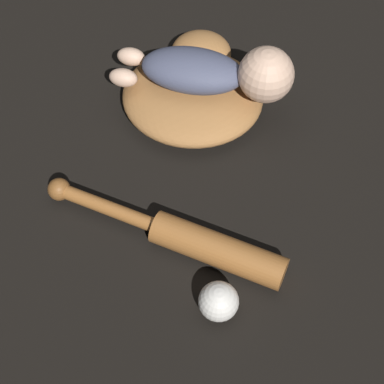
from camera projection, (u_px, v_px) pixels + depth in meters
name	position (u px, v px, depth m)	size (l,w,h in m)	color
ground_plane	(182.00, 120.00, 1.38)	(6.00, 6.00, 0.00)	black
baseball_glove	(194.00, 88.00, 1.38)	(0.36, 0.38, 0.08)	#A8703D
baby_figure	(220.00, 72.00, 1.29)	(0.38, 0.16, 0.11)	#4C516B
baseball_bat	(191.00, 239.00, 1.18)	(0.48, 0.07, 0.06)	#9E602D
baseball	(219.00, 301.00, 1.10)	(0.07, 0.07, 0.07)	white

